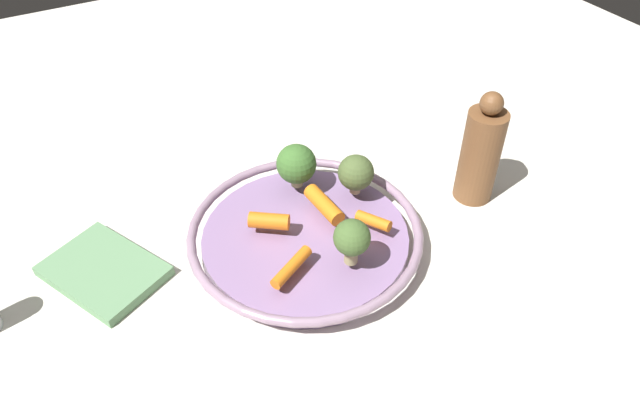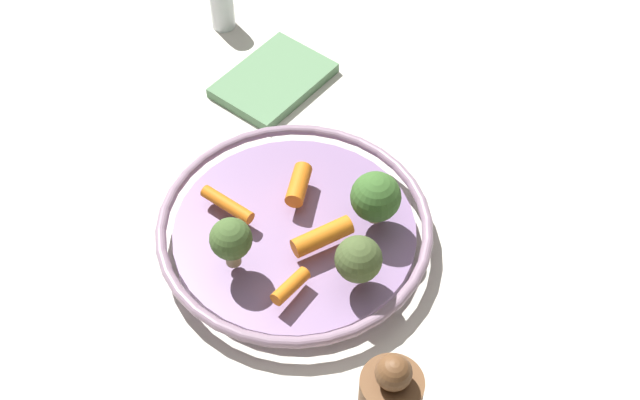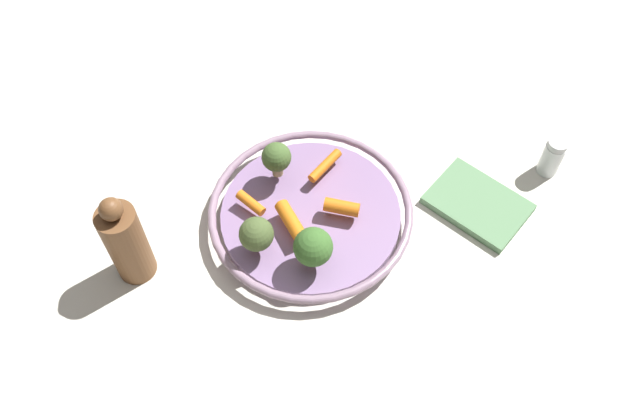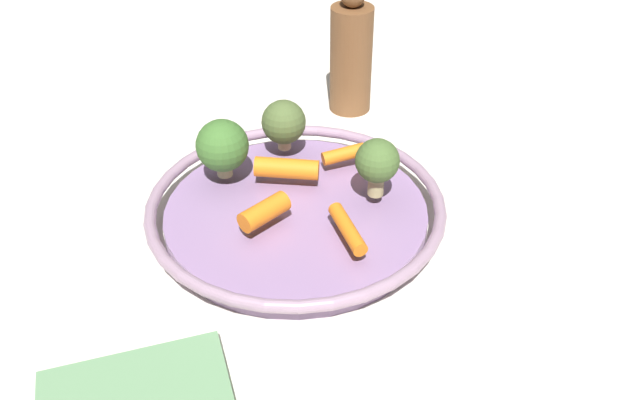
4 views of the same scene
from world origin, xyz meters
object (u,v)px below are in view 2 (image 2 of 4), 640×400
object	(u,v)px
baby_carrot_near_rim	(227,204)
broccoli_floret_small	(376,197)
broccoli_floret_edge	(358,260)
broccoli_floret_mid	(231,240)
serving_bowl	(295,232)
baby_carrot_left	(299,185)
dish_towel	(274,80)
baby_carrot_right	(291,286)
baby_carrot_back	(322,236)
salt_shaker	(222,5)

from	to	relation	value
baby_carrot_near_rim	broccoli_floret_small	world-z (taller)	broccoli_floret_small
baby_carrot_near_rim	broccoli_floret_small	xyz separation A→B (m)	(-0.14, 0.08, 0.03)
broccoli_floret_edge	broccoli_floret_mid	xyz separation A→B (m)	(0.11, -0.07, 0.01)
serving_bowl	broccoli_floret_edge	world-z (taller)	broccoli_floret_edge
baby_carrot_near_rim	baby_carrot_left	size ratio (longest dim) A/B	1.29
baby_carrot_left	dish_towel	size ratio (longest dim) A/B	0.36
baby_carrot_right	broccoli_floret_mid	world-z (taller)	broccoli_floret_mid
broccoli_floret_edge	broccoli_floret_small	bearing A→B (deg)	-129.71
baby_carrot_right	broccoli_floret_mid	size ratio (longest dim) A/B	0.76
broccoli_floret_edge	baby_carrot_left	bearing A→B (deg)	-87.24
broccoli_floret_small	broccoli_floret_mid	bearing A→B (deg)	-3.84
baby_carrot_right	baby_carrot_left	distance (m)	0.13
serving_bowl	broccoli_floret_edge	distance (m)	0.11
serving_bowl	baby_carrot_back	size ratio (longest dim) A/B	4.53
baby_carrot_right	baby_carrot_left	size ratio (longest dim) A/B	0.93
baby_carrot_back	salt_shaker	world-z (taller)	salt_shaker
serving_bowl	broccoli_floret_small	distance (m)	0.10
baby_carrot_right	broccoli_floret_small	size ratio (longest dim) A/B	0.75
baby_carrot_right	broccoli_floret_small	bearing A→B (deg)	-158.63
serving_bowl	baby_carrot_left	world-z (taller)	baby_carrot_left
broccoli_floret_edge	dish_towel	distance (m)	0.35
serving_bowl	baby_carrot_right	size ratio (longest dim) A/B	6.39
broccoli_floret_mid	broccoli_floret_small	distance (m)	0.16
baby_carrot_back	broccoli_floret_edge	bearing A→B (deg)	103.53
baby_carrot_right	baby_carrot_back	size ratio (longest dim) A/B	0.71
baby_carrot_left	broccoli_floret_edge	xyz separation A→B (m)	(-0.01, 0.13, 0.02)
baby_carrot_back	baby_carrot_left	world-z (taller)	same
baby_carrot_back	broccoli_floret_small	distance (m)	0.07
broccoli_floret_edge	salt_shaker	size ratio (longest dim) A/B	0.82
baby_carrot_back	baby_carrot_left	bearing A→B (deg)	-95.38
serving_bowl	broccoli_floret_edge	bearing A→B (deg)	107.59
baby_carrot_right	dish_towel	xyz separation A→B (m)	(-0.12, -0.32, -0.04)
broccoli_floret_small	broccoli_floret_edge	bearing A→B (deg)	50.29
serving_bowl	baby_carrot_near_rim	bearing A→B (deg)	-40.29
serving_bowl	broccoli_floret_edge	xyz separation A→B (m)	(-0.03, 0.09, 0.05)
baby_carrot_near_rim	broccoli_floret_small	distance (m)	0.16
broccoli_floret_edge	broccoli_floret_small	xyz separation A→B (m)	(-0.05, -0.06, 0.00)
broccoli_floret_edge	serving_bowl	bearing A→B (deg)	-72.41
serving_bowl	baby_carrot_right	distance (m)	0.09
baby_carrot_back	dish_towel	size ratio (longest dim) A/B	0.47
broccoli_floret_small	salt_shaker	bearing A→B (deg)	-87.51
broccoli_floret_mid	broccoli_floret_small	size ratio (longest dim) A/B	0.98
broccoli_floret_mid	baby_carrot_back	bearing A→B (deg)	169.99
baby_carrot_near_rim	salt_shaker	distance (m)	0.35
baby_carrot_near_rim	dish_towel	distance (m)	0.24
baby_carrot_near_rim	dish_towel	size ratio (longest dim) A/B	0.46
broccoli_floret_edge	broccoli_floret_mid	distance (m)	0.13
baby_carrot_right	salt_shaker	world-z (taller)	salt_shaker
baby_carrot_back	baby_carrot_left	distance (m)	0.08
serving_bowl	salt_shaker	bearing A→B (deg)	-99.50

